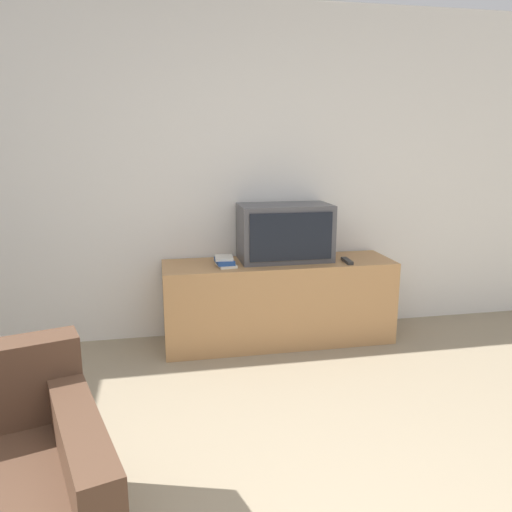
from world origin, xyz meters
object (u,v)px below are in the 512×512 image
book_stack (225,261)px  television (285,232)px  remote_on_stand (347,261)px  tv_stand (279,302)px

book_stack → television: bearing=12.3°
book_stack → remote_on_stand: 0.94m
tv_stand → book_stack: bearing=-173.4°
tv_stand → remote_on_stand: remote_on_stand is taller
tv_stand → remote_on_stand: bearing=-14.0°
tv_stand → television: 0.55m
book_stack → tv_stand: bearing=6.6°
tv_stand → television: television is taller
tv_stand → book_stack: size_ratio=8.08×
remote_on_stand → book_stack: bearing=175.3°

